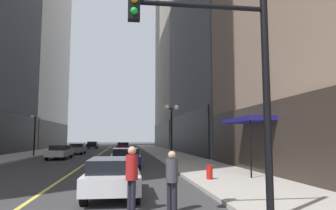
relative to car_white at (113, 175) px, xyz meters
name	(u,v)px	position (x,y,z in m)	size (l,w,h in m)	color
ground_plane	(99,155)	(-2.65, 27.32, -0.72)	(200.00, 200.00, 0.00)	#38383A
sidewalk_left	(27,154)	(-10.90, 27.32, -0.64)	(4.50, 78.00, 0.15)	#ADA8A0
sidewalk_right	(167,153)	(5.60, 27.32, -0.64)	(4.50, 78.00, 0.15)	#ADA8A0
lane_centre_stripe	(99,155)	(-2.65, 27.32, -0.72)	(0.16, 70.00, 0.01)	#E5D64C
building_right_far	(191,6)	(14.37, 52.32, 29.89)	(13.23, 26.00, 61.39)	#A8A399
storefront_awning_right	(248,120)	(7.04, 4.87, 2.26)	(1.60, 4.26, 3.12)	navy
car_white	(113,175)	(0.00, 0.00, 0.00)	(1.88, 4.47, 1.32)	silver
car_navy	(125,157)	(0.43, 10.14, 0.00)	(2.02, 4.17, 1.32)	#141E4C
car_silver	(60,151)	(-5.75, 19.79, 0.00)	(1.86, 4.72, 1.32)	#B7B7BC
car_grey	(77,148)	(-5.45, 28.77, 0.00)	(1.80, 4.39, 1.32)	slate
car_maroon	(123,146)	(0.17, 38.12, 0.00)	(1.96, 4.70, 1.32)	maroon
car_black	(92,145)	(-5.55, 48.37, 0.00)	(1.94, 4.54, 1.32)	black
pedestrian_with_orange_bag	(172,176)	(1.69, -2.66, 0.25)	(0.46, 0.46, 1.67)	black
pedestrian_in_red_jacket	(132,173)	(0.59, -2.49, 0.33)	(0.47, 0.47, 1.80)	black
traffic_light_near_right	(224,66)	(2.70, -4.33, 3.02)	(3.43, 0.35, 5.65)	black
street_lamp_left_far	(35,126)	(-9.05, 23.18, 2.54)	(1.06, 0.36, 4.43)	black
street_lamp_right_mid	(171,121)	(3.75, 10.99, 2.54)	(1.06, 0.36, 4.43)	black
fire_hydrant_right	(210,174)	(4.25, 2.69, -0.32)	(0.28, 0.28, 0.80)	red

